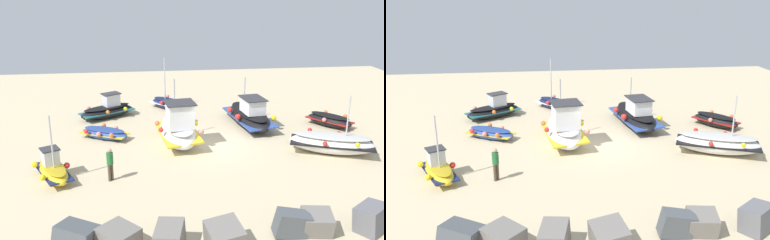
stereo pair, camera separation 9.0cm
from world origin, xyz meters
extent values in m
plane|color=beige|center=(0.00, 0.00, 0.00)|extent=(44.43, 44.43, 0.00)
ellipsoid|color=white|center=(1.97, -0.71, 0.59)|extent=(2.61, 4.92, 1.32)
cube|color=gold|center=(1.97, -0.71, 0.64)|extent=(2.58, 4.73, 0.25)
ellipsoid|color=beige|center=(1.97, -0.71, 1.08)|extent=(2.23, 4.32, 0.32)
cube|color=white|center=(1.88, -0.02, 1.89)|extent=(1.59, 1.53, 1.43)
cube|color=#333338|center=(1.88, -0.02, 2.63)|extent=(1.84, 1.78, 0.06)
cylinder|color=#B7B7BC|center=(2.07, -1.52, 2.42)|extent=(0.08, 0.08, 2.50)
sphere|color=orange|center=(1.04, -2.15, 0.97)|extent=(0.29, 0.29, 0.29)
sphere|color=orange|center=(3.14, -1.23, 1.07)|extent=(0.29, 0.29, 0.29)
sphere|color=yellow|center=(0.88, -0.84, 1.09)|extent=(0.29, 0.29, 0.29)
sphere|color=red|center=(2.98, 0.08, 1.10)|extent=(0.29, 0.29, 0.29)
sphere|color=#EA7F75|center=(0.72, 0.47, 1.02)|extent=(0.29, 0.29, 0.29)
ellipsoid|color=black|center=(-3.02, -3.34, 0.52)|extent=(2.63, 5.69, 1.16)
cube|color=#2D4C9E|center=(-3.02, -3.34, 0.57)|extent=(2.61, 5.48, 0.22)
ellipsoid|color=black|center=(-3.02, -3.34, 0.95)|extent=(2.26, 5.00, 0.28)
cube|color=white|center=(-3.10, -2.77, 1.50)|extent=(1.38, 1.76, 0.94)
cube|color=#333338|center=(-3.10, -2.77, 2.00)|extent=(1.60, 2.05, 0.06)
cylinder|color=#B7B7BC|center=(-2.90, -4.25, 2.05)|extent=(0.08, 0.08, 2.05)
sphere|color=orange|center=(-3.88, -5.01, 0.80)|extent=(0.36, 0.36, 0.36)
sphere|color=red|center=(-1.86, -3.96, 0.91)|extent=(0.36, 0.36, 0.36)
sphere|color=#EA7F75|center=(-4.08, -3.48, 0.94)|extent=(0.36, 0.36, 0.36)
sphere|color=red|center=(-2.06, -2.44, 0.90)|extent=(0.36, 0.36, 0.36)
sphere|color=yellow|center=(-4.28, -1.96, 0.87)|extent=(0.36, 0.36, 0.36)
ellipsoid|color=white|center=(-6.41, 1.95, 0.53)|extent=(5.04, 3.62, 1.19)
cube|color=black|center=(-6.41, 1.95, 0.59)|extent=(4.88, 3.56, 0.21)
ellipsoid|color=beige|center=(-6.41, 1.95, 0.98)|extent=(4.42, 3.14, 0.28)
cylinder|color=#B7B7BC|center=(-7.05, 2.22, 2.21)|extent=(0.08, 0.08, 2.28)
sphere|color=yellow|center=(-7.12, 3.40, 0.99)|extent=(0.26, 0.26, 0.26)
sphere|color=red|center=(-7.19, 1.11, 0.82)|extent=(0.26, 0.26, 0.26)
sphere|color=red|center=(-5.62, 2.78, 0.89)|extent=(0.26, 0.26, 0.26)
sphere|color=red|center=(-5.69, 0.49, 0.87)|extent=(0.26, 0.26, 0.26)
ellipsoid|color=black|center=(6.47, -6.13, 0.41)|extent=(4.05, 3.18, 0.84)
cube|color=#1E6670|center=(6.47, -6.13, 0.45)|extent=(3.94, 3.14, 0.08)
ellipsoid|color=black|center=(6.47, -6.13, 0.76)|extent=(3.56, 2.79, 0.14)
cube|color=silver|center=(6.14, -6.32, 1.24)|extent=(1.29, 1.20, 0.83)
cube|color=#333338|center=(6.14, -6.32, 1.69)|extent=(1.50, 1.39, 0.06)
sphere|color=#EA7F75|center=(7.75, -6.30, 0.69)|extent=(0.27, 0.27, 0.27)
sphere|color=orange|center=(6.35, -5.27, 0.66)|extent=(0.27, 0.27, 0.27)
sphere|color=yellow|center=(6.58, -6.99, 0.78)|extent=(0.27, 0.27, 0.27)
sphere|color=yellow|center=(5.18, -5.96, 0.66)|extent=(0.27, 0.27, 0.27)
ellipsoid|color=black|center=(-8.27, -2.44, 0.39)|extent=(2.84, 3.17, 0.81)
cube|color=maroon|center=(-8.27, -2.44, 0.43)|extent=(2.79, 3.10, 0.09)
ellipsoid|color=black|center=(-8.27, -2.44, 0.72)|extent=(2.49, 2.79, 0.15)
sphere|color=orange|center=(-8.42, -3.45, 0.67)|extent=(0.27, 0.27, 0.27)
sphere|color=#EA7F75|center=(-7.70, -2.00, 0.61)|extent=(0.27, 0.27, 0.27)
sphere|color=orange|center=(-9.28, -2.32, 0.69)|extent=(0.27, 0.27, 0.27)
ellipsoid|color=navy|center=(2.05, -7.84, 0.36)|extent=(2.98, 3.10, 0.74)
cube|color=white|center=(2.05, -7.84, 0.40)|extent=(2.92, 3.03, 0.07)
ellipsoid|color=#151E45|center=(2.05, -7.84, 0.67)|extent=(2.62, 2.72, 0.13)
cylinder|color=#B7B7BC|center=(2.26, -8.07, 2.26)|extent=(0.08, 0.08, 3.06)
sphere|color=#EA7F75|center=(2.02, -8.85, 0.69)|extent=(0.29, 0.29, 0.29)
sphere|color=red|center=(2.57, -7.37, 0.61)|extent=(0.29, 0.29, 0.29)
sphere|color=#EA7F75|center=(1.04, -7.79, 0.67)|extent=(0.29, 0.29, 0.29)
ellipsoid|color=gold|center=(8.37, 3.49, 0.35)|extent=(2.39, 3.25, 0.73)
cube|color=navy|center=(8.37, 3.49, 0.38)|extent=(2.36, 3.15, 0.09)
ellipsoid|color=gold|center=(8.37, 3.49, 0.64)|extent=(2.09, 2.86, 0.14)
cube|color=silver|center=(8.48, 3.28, 1.07)|extent=(0.95, 0.94, 0.76)
cube|color=#333338|center=(8.48, 3.28, 1.48)|extent=(1.10, 1.09, 0.06)
cylinder|color=#B7B7BC|center=(8.26, 3.72, 1.99)|extent=(0.08, 0.08, 2.59)
sphere|color=yellow|center=(8.66, 4.43, 0.54)|extent=(0.30, 0.30, 0.30)
sphere|color=red|center=(7.77, 3.19, 0.55)|extent=(0.30, 0.30, 0.30)
sphere|color=yellow|center=(9.30, 3.15, 0.66)|extent=(0.30, 0.30, 0.30)
ellipsoid|color=#2D4C9E|center=(6.33, -1.86, 0.32)|extent=(3.24, 2.41, 0.68)
cube|color=gold|center=(6.33, -1.86, 0.35)|extent=(3.14, 2.37, 0.10)
ellipsoid|color=navy|center=(6.33, -1.86, 0.59)|extent=(2.84, 2.11, 0.14)
sphere|color=orange|center=(5.87, -0.90, 0.54)|extent=(0.28, 0.28, 0.28)
sphere|color=#EA7F75|center=(5.65, -2.21, 0.53)|extent=(0.28, 0.28, 0.28)
sphere|color=#EA7F75|center=(6.63, -1.31, 0.50)|extent=(0.28, 0.28, 0.28)
sphere|color=orange|center=(6.42, -2.62, 0.60)|extent=(0.28, 0.28, 0.28)
sphere|color=red|center=(7.40, -1.73, 0.56)|extent=(0.28, 0.28, 0.28)
cylinder|color=brown|center=(5.55, 3.94, 0.43)|extent=(0.14, 0.14, 0.87)
cylinder|color=brown|center=(5.67, 4.05, 0.43)|extent=(0.14, 0.14, 0.87)
cylinder|color=#236B33|center=(5.61, 3.99, 1.15)|extent=(0.32, 0.32, 0.57)
sphere|color=tan|center=(5.61, 3.99, 1.55)|extent=(0.22, 0.22, 0.22)
cube|color=slate|center=(-4.54, 9.54, 0.51)|extent=(1.63, 1.54, 1.13)
cube|color=slate|center=(-2.36, 9.51, 0.45)|extent=(1.25, 1.26, 1.08)
cube|color=#4C5156|center=(-1.38, 9.55, 0.50)|extent=(1.41, 0.80, 1.25)
cube|color=slate|center=(1.25, 10.02, 0.47)|extent=(1.49, 1.56, 1.22)
cube|color=slate|center=(3.19, 9.82, 0.46)|extent=(1.30, 1.51, 1.08)
cube|color=slate|center=(4.99, 9.65, 0.43)|extent=(1.73, 1.73, 0.89)
cube|color=#4C5156|center=(6.49, 9.43, 0.46)|extent=(1.77, 1.63, 1.25)
cylinder|color=#3F3F42|center=(0.89, -4.96, 0.08)|extent=(0.08, 0.08, 0.15)
sphere|color=red|center=(0.89, -4.96, 0.37)|extent=(0.43, 0.43, 0.43)
cylinder|color=#3F3F42|center=(0.85, -4.44, 0.10)|extent=(0.08, 0.08, 0.20)
sphere|color=orange|center=(0.85, -4.44, 0.45)|extent=(0.51, 0.51, 0.51)
camera|label=1|loc=(3.97, 22.67, 9.04)|focal=39.34mm
camera|label=2|loc=(3.89, 22.68, 9.04)|focal=39.34mm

